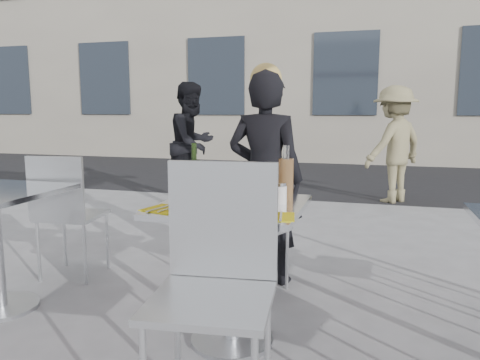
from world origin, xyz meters
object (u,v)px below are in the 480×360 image
(woman_diner, at_px, (265,178))
(wineglass_white_b, at_px, (236,179))
(pizza_near, at_px, (231,210))
(wineglass_red_a, at_px, (249,181))
(wine_bottle, at_px, (194,176))
(napkin_right, at_px, (274,216))
(pizza_far, at_px, (254,194))
(chair_far, at_px, (244,220))
(napkin_left, at_px, (165,209))
(main_table, at_px, (232,244))
(sugar_shaker, at_px, (280,193))
(wineglass_white_a, at_px, (220,179))
(salad_plate, at_px, (224,195))
(carafe, at_px, (286,178))
(chair_near, at_px, (217,268))
(wineglass_red_b, at_px, (250,183))
(pedestrian_b, at_px, (394,145))
(side_chair_lfar, at_px, (65,207))
(pedestrian_a, at_px, (192,143))

(woman_diner, bearing_deg, wineglass_white_b, 96.08)
(pizza_near, xyz_separation_m, wineglass_red_a, (0.02, 0.26, 0.10))
(wine_bottle, xyz_separation_m, napkin_right, (0.53, -0.37, -0.11))
(pizza_far, bearing_deg, chair_far, 112.08)
(wineglass_red_a, relative_size, napkin_left, 0.72)
(main_table, relative_size, wineglass_white_b, 4.76)
(pizza_far, distance_m, sugar_shaker, 0.23)
(wineglass_white_a, bearing_deg, wineglass_red_a, -10.89)
(salad_plate, distance_m, wine_bottle, 0.24)
(pizza_far, bearing_deg, napkin_left, -127.15)
(wine_bottle, bearing_deg, carafe, 5.02)
(chair_near, distance_m, sugar_shaker, 0.66)
(carafe, distance_m, wineglass_red_a, 0.21)
(woman_diner, xyz_separation_m, salad_plate, (-0.01, -0.92, 0.04))
(pizza_near, height_order, wineglass_red_b, wineglass_red_b)
(salad_plate, distance_m, wineglass_white_b, 0.13)
(pedestrian_b, distance_m, carafe, 4.12)
(wineglass_white_b, bearing_deg, wineglass_white_a, -153.19)
(wine_bottle, bearing_deg, chair_far, 73.75)
(woman_diner, distance_m, wine_bottle, 0.85)
(woman_diner, xyz_separation_m, wine_bottle, (-0.21, -0.82, 0.12))
(pizza_near, bearing_deg, chair_far, 101.25)
(pizza_far, relative_size, napkin_right, 1.55)
(pizza_near, relative_size, wineglass_white_a, 2.17)
(pizza_far, relative_size, wineglass_red_b, 2.04)
(pizza_near, xyz_separation_m, wineglass_white_b, (-0.07, 0.33, 0.10))
(side_chair_lfar, relative_size, salad_plate, 4.14)
(pedestrian_b, distance_m, pizza_near, 4.52)
(carafe, height_order, sugar_shaker, carafe)
(chair_near, distance_m, side_chair_lfar, 1.87)
(wineglass_red_b, height_order, napkin_right, wineglass_red_b)
(pedestrian_b, height_order, pizza_far, pedestrian_b)
(pedestrian_a, height_order, sugar_shaker, pedestrian_a)
(main_table, xyz_separation_m, salad_plate, (-0.05, 0.03, 0.25))
(pedestrian_a, bearing_deg, sugar_shaker, -132.77)
(chair_far, bearing_deg, wineglass_red_a, 130.20)
(chair_near, distance_m, wineglass_red_a, 0.66)
(sugar_shaker, xyz_separation_m, wineglass_white_a, (-0.33, 0.02, 0.06))
(pedestrian_a, height_order, carafe, pedestrian_a)
(salad_plate, xyz_separation_m, wine_bottle, (-0.20, 0.10, 0.08))
(sugar_shaker, bearing_deg, chair_near, -102.26)
(sugar_shaker, distance_m, napkin_left, 0.59)
(wineglass_white_b, xyz_separation_m, napkin_left, (-0.25, -0.35, -0.11))
(pedestrian_a, relative_size, wineglass_white_a, 9.99)
(salad_plate, bearing_deg, pizza_near, -64.97)
(main_table, height_order, wineglass_red_b, wineglass_red_b)
(wineglass_red_b, bearing_deg, sugar_shaker, 18.58)
(wineglass_white_b, height_order, napkin_right, wineglass_white_b)
(main_table, xyz_separation_m, pedestrian_b, (0.93, 4.24, 0.23))
(side_chair_lfar, distance_m, napkin_left, 1.40)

